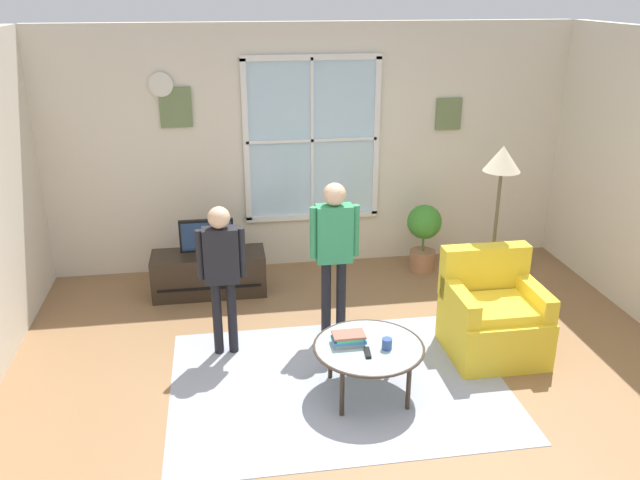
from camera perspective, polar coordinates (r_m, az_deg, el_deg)
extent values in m
cube|color=olive|center=(5.06, 4.06, -14.23)|extent=(6.19, 6.11, 0.02)
cube|color=beige|center=(7.07, -0.74, 8.02)|extent=(5.59, 0.12, 2.60)
cube|color=silver|center=(6.98, -0.72, 8.75)|extent=(1.39, 0.02, 1.70)
cube|color=white|center=(6.83, -0.73, 15.70)|extent=(1.45, 0.04, 0.06)
cube|color=white|center=(7.19, -0.67, 2.09)|extent=(1.45, 0.04, 0.06)
cube|color=white|center=(6.90, -6.49, 8.46)|extent=(0.06, 0.04, 1.70)
cube|color=white|center=(7.09, 4.95, 8.87)|extent=(0.06, 0.04, 1.70)
cube|color=white|center=(6.96, -0.70, 8.72)|extent=(0.03, 0.04, 1.70)
cube|color=white|center=(6.96, -0.70, 8.72)|extent=(1.39, 0.04, 0.03)
cube|color=#667A4C|center=(6.84, -12.52, 11.26)|extent=(0.32, 0.03, 0.40)
cube|color=#667A4C|center=(7.28, 11.18, 10.76)|extent=(0.28, 0.03, 0.34)
cylinder|color=silver|center=(6.80, -13.75, 13.09)|extent=(0.24, 0.04, 0.24)
cube|color=#999EAD|center=(5.26, 1.61, -12.42)|extent=(2.61, 1.93, 0.01)
cube|color=#2D2319|center=(6.69, -9.67, -2.89)|extent=(1.13, 0.42, 0.44)
cube|color=black|center=(6.52, -9.64, -4.18)|extent=(1.01, 0.02, 0.02)
cylinder|color=#4C4C4C|center=(6.59, -9.80, -0.97)|extent=(0.08, 0.08, 0.05)
cube|color=black|center=(6.53, -9.89, 0.40)|extent=(0.53, 0.05, 0.33)
cube|color=navy|center=(6.51, -9.89, 0.32)|extent=(0.49, 0.01, 0.29)
cube|color=yellow|center=(5.73, 14.92, -7.76)|extent=(0.76, 0.72, 0.42)
cube|color=yellow|center=(5.79, 14.18, -2.58)|extent=(0.76, 0.16, 0.45)
cube|color=yellow|center=(5.47, 12.14, -5.27)|extent=(0.12, 0.65, 0.20)
cube|color=yellow|center=(5.72, 18.16, -4.68)|extent=(0.12, 0.65, 0.20)
cube|color=yellow|center=(5.58, 15.37, -5.75)|extent=(0.61, 0.50, 0.08)
cylinder|color=#99B2B7|center=(4.96, 4.28, -9.31)|extent=(0.82, 0.82, 0.02)
torus|color=#3F3328|center=(4.96, 4.28, -9.31)|extent=(0.84, 0.84, 0.02)
cylinder|color=#33281E|center=(5.23, 0.91, -10.13)|extent=(0.04, 0.04, 0.40)
cylinder|color=#33281E|center=(5.32, 6.25, -9.64)|extent=(0.04, 0.04, 0.40)
cylinder|color=#33281E|center=(4.82, 1.94, -13.16)|extent=(0.04, 0.04, 0.40)
cylinder|color=#33281E|center=(4.92, 7.75, -12.54)|extent=(0.04, 0.04, 0.40)
cube|color=#919994|center=(4.96, 2.52, -8.95)|extent=(0.23, 0.14, 0.03)
cube|color=#3A7DBA|center=(4.95, 2.52, -8.69)|extent=(0.25, 0.14, 0.02)
cube|color=#37BC78|center=(4.94, 2.53, -8.47)|extent=(0.20, 0.15, 0.02)
cube|color=#A55949|center=(4.93, 2.53, -8.28)|extent=(0.24, 0.15, 0.02)
cylinder|color=#334C8C|center=(4.91, 5.88, -9.02)|extent=(0.08, 0.08, 0.09)
cube|color=black|center=(4.85, 4.18, -9.81)|extent=(0.05, 0.14, 0.02)
cylinder|color=black|center=(5.77, 0.54, -5.14)|extent=(0.09, 0.09, 0.71)
cylinder|color=black|center=(5.79, 1.85, -5.05)|extent=(0.09, 0.09, 0.71)
cube|color=#338C59|center=(5.53, 1.24, 0.56)|extent=(0.31, 0.16, 0.51)
sphere|color=#D8AD8C|center=(5.42, 1.27, 4.02)|extent=(0.19, 0.19, 0.19)
cylinder|color=#338C59|center=(5.48, -0.58, 0.63)|extent=(0.06, 0.06, 0.45)
cylinder|color=#338C59|center=(5.54, 3.12, 0.84)|extent=(0.06, 0.06, 0.45)
cylinder|color=black|center=(5.57, -8.97, -6.76)|extent=(0.08, 0.08, 0.66)
cylinder|color=black|center=(5.56, -7.68, -6.68)|extent=(0.08, 0.08, 0.66)
cube|color=black|center=(5.32, -8.65, -1.34)|extent=(0.29, 0.15, 0.47)
sphere|color=#D8AD8C|center=(5.21, -8.84, 1.95)|extent=(0.18, 0.18, 0.18)
cylinder|color=black|center=(5.30, -10.46, -1.29)|extent=(0.06, 0.06, 0.42)
cylinder|color=black|center=(5.30, -6.85, -1.09)|extent=(0.06, 0.06, 0.42)
cylinder|color=#9E6B4C|center=(7.25, 8.91, -1.77)|extent=(0.28, 0.28, 0.23)
cylinder|color=#4C7238|center=(7.18, 9.00, -0.38)|extent=(0.02, 0.02, 0.15)
sphere|color=#3D892E|center=(7.09, 9.12, 1.58)|extent=(0.37, 0.37, 0.37)
cylinder|color=black|center=(6.36, 14.32, -6.65)|extent=(0.26, 0.26, 0.03)
cylinder|color=brown|center=(6.07, 14.92, -0.70)|extent=(0.03, 0.03, 1.45)
cone|color=beige|center=(5.82, 15.68, 6.87)|extent=(0.32, 0.32, 0.22)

